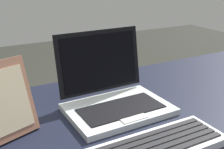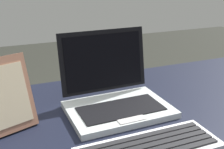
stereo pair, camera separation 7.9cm
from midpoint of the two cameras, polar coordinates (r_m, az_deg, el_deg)
desk at (r=0.86m, az=4.33°, el=-12.95°), size 1.62×0.78×0.74m
laptop_front at (r=0.86m, az=-2.50°, el=-3.99°), size 0.30×0.25×0.22m
external_keyboard at (r=0.68m, az=5.75°, el=-14.29°), size 0.33×0.12×0.03m
photo_frame at (r=0.76m, az=-22.91°, el=-4.78°), size 0.14×0.10×0.19m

